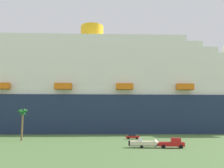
{
  "coord_description": "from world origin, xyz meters",
  "views": [
    {
      "loc": [
        -5.75,
        -70.64,
        5.77
      ],
      "look_at": [
        -8.05,
        27.2,
        20.13
      ],
      "focal_mm": 41.24,
      "sensor_mm": 36.0,
      "label": 1
    }
  ],
  "objects": [
    {
      "name": "cruise_ship",
      "position": [
        7.05,
        68.06,
        19.39
      ],
      "size": [
        247.03,
        47.82,
        66.85
      ],
      "color": "#1E2D4C",
      "rests_on": "ground_plane"
    },
    {
      "name": "pickup_truck",
      "position": [
        6.25,
        -12.25,
        1.04
      ],
      "size": [
        5.74,
        2.64,
        2.2
      ],
      "color": "red",
      "rests_on": "ground_plane"
    },
    {
      "name": "palm_tree",
      "position": [
        -35.44,
        9.14,
        7.84
      ],
      "size": [
        3.11,
        3.33,
        9.73
      ],
      "color": "brown",
      "rests_on": "ground_plane"
    },
    {
      "name": "ground_plane",
      "position": [
        0.0,
        30.0,
        0.0
      ],
      "size": [
        600.0,
        600.0,
        0.0
      ],
      "primitive_type": "plane",
      "color": "#4C6B38"
    },
    {
      "name": "small_boat_on_trailer",
      "position": [
        0.52,
        -11.79,
        0.96
      ],
      "size": [
        7.97,
        2.59,
        2.15
      ],
      "color": "#595960",
      "rests_on": "ground_plane"
    },
    {
      "name": "parked_car_red_hatchback",
      "position": [
        -0.89,
        17.11,
        0.83
      ],
      "size": [
        4.65,
        2.77,
        1.58
      ],
      "color": "red",
      "rests_on": "ground_plane"
    }
  ]
}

